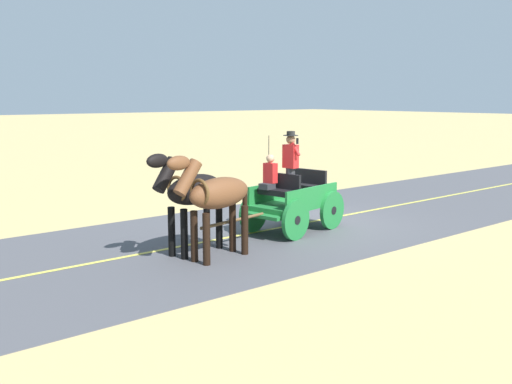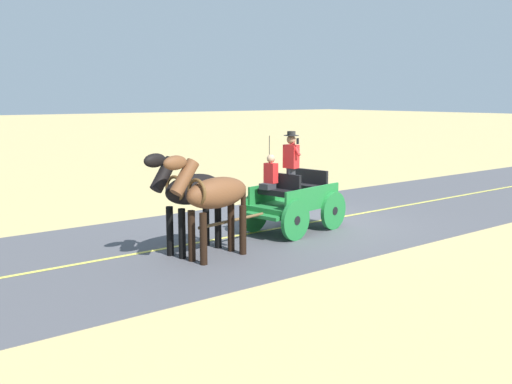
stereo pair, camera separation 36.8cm
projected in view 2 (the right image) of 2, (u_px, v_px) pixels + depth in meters
ground_plane at (310, 223)px, 15.40m from camera, size 200.00×200.00×0.00m
road_surface at (310, 223)px, 15.40m from camera, size 6.53×160.00×0.01m
road_centre_stripe at (310, 223)px, 15.40m from camera, size 0.12×160.00×0.00m
horse_drawn_carriage at (292, 199)px, 14.32m from camera, size 1.83×4.51×2.50m
horse_near_side at (213, 196)px, 11.79m from camera, size 0.77×2.15×2.21m
horse_off_side at (190, 192)px, 12.25m from camera, size 0.90×2.15×2.21m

